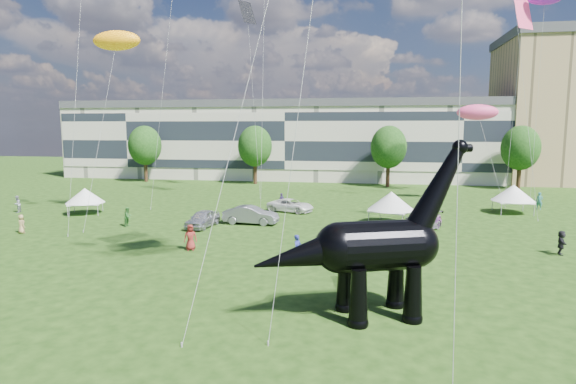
# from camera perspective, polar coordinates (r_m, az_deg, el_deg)

# --- Properties ---
(ground) EXTENTS (220.00, 220.00, 0.00)m
(ground) POSITION_cam_1_polar(r_m,az_deg,el_deg) (21.30, -6.59, -16.32)
(ground) COLOR #16330C
(ground) RESTS_ON ground
(terrace_row) EXTENTS (78.00, 11.00, 12.00)m
(terrace_row) POSITION_cam_1_polar(r_m,az_deg,el_deg) (81.82, 0.31, 5.82)
(terrace_row) COLOR beige
(terrace_row) RESTS_ON ground
(tree_far_left) EXTENTS (5.20, 5.20, 9.44)m
(tree_far_left) POSITION_cam_1_polar(r_m,az_deg,el_deg) (80.04, -16.62, 5.67)
(tree_far_left) COLOR #382314
(tree_far_left) RESTS_ON ground
(tree_mid_left) EXTENTS (5.20, 5.20, 9.44)m
(tree_mid_left) POSITION_cam_1_polar(r_m,az_deg,el_deg) (73.81, -3.94, 5.83)
(tree_mid_left) COLOR #382314
(tree_mid_left) RESTS_ON ground
(tree_mid_right) EXTENTS (5.20, 5.20, 9.44)m
(tree_mid_right) POSITION_cam_1_polar(r_m,az_deg,el_deg) (71.71, 11.85, 5.63)
(tree_mid_right) COLOR #382314
(tree_mid_right) RESTS_ON ground
(tree_far_right) EXTENTS (5.20, 5.20, 9.44)m
(tree_far_right) POSITION_cam_1_polar(r_m,az_deg,el_deg) (74.51, 25.87, 5.10)
(tree_far_right) COLOR #382314
(tree_far_right) RESTS_ON ground
(dinosaur_sculpture) EXTENTS (10.10, 5.09, 8.41)m
(dinosaur_sculpture) POSITION_cam_1_polar(r_m,az_deg,el_deg) (22.20, 9.66, -6.69)
(dinosaur_sculpture) COLOR black
(dinosaur_sculpture) RESTS_ON ground
(car_silver) EXTENTS (2.20, 4.53, 1.49)m
(car_silver) POSITION_cam_1_polar(r_m,az_deg,el_deg) (42.55, -10.10, -3.15)
(car_silver) COLOR silver
(car_silver) RESTS_ON ground
(car_grey) EXTENTS (5.01, 1.97, 1.62)m
(car_grey) POSITION_cam_1_polar(r_m,az_deg,el_deg) (43.43, -4.44, -2.74)
(car_grey) COLOR slate
(car_grey) RESTS_ON ground
(car_white) EXTENTS (5.27, 3.60, 1.34)m
(car_white) POSITION_cam_1_polar(r_m,az_deg,el_deg) (49.48, 0.31, -1.60)
(car_white) COLOR white
(car_white) RESTS_ON ground
(car_dark) EXTENTS (4.59, 5.58, 1.52)m
(car_dark) POSITION_cam_1_polar(r_m,az_deg,el_deg) (42.01, 15.34, -3.42)
(car_dark) COLOR #595960
(car_dark) RESTS_ON ground
(gazebo_near) EXTENTS (5.36, 5.36, 2.91)m
(gazebo_near) POSITION_cam_1_polar(r_m,az_deg,el_deg) (44.31, 12.13, -1.07)
(gazebo_near) COLOR silver
(gazebo_near) RESTS_ON ground
(gazebo_far) EXTENTS (4.35, 4.35, 2.91)m
(gazebo_far) POSITION_cam_1_polar(r_m,az_deg,el_deg) (53.64, 25.15, -0.13)
(gazebo_far) COLOR white
(gazebo_far) RESTS_ON ground
(gazebo_left) EXTENTS (4.86, 4.86, 2.61)m
(gazebo_left) POSITION_cam_1_polar(r_m,az_deg,el_deg) (52.28, -22.92, -0.42)
(gazebo_left) COLOR white
(gazebo_left) RESTS_ON ground
(visitors) EXTENTS (54.01, 25.37, 1.88)m
(visitors) POSITION_cam_1_polar(r_m,az_deg,el_deg) (39.59, -2.82, -3.68)
(visitors) COLOR teal
(visitors) RESTS_ON ground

